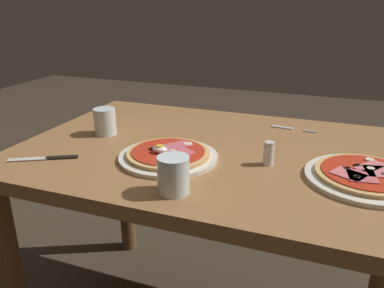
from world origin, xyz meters
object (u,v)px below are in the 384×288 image
at_px(pizza_across_left, 366,176).
at_px(water_glass_far, 173,177).
at_px(salt_shaker, 269,153).
at_px(knife, 48,158).
at_px(water_glass_near, 105,123).
at_px(pizza_foreground, 168,155).
at_px(fork, 290,129).
at_px(dining_table, 221,182).

xyz_separation_m(pizza_across_left, water_glass_far, (-0.43, -0.23, 0.03)).
bearing_deg(salt_shaker, knife, -163.02).
height_order(water_glass_near, salt_shaker, water_glass_near).
bearing_deg(water_glass_near, water_glass_far, -39.12).
distance_m(pizza_across_left, knife, 0.87).
height_order(pizza_foreground, fork, pizza_foreground).
bearing_deg(pizza_foreground, dining_table, 45.73).
relative_size(pizza_foreground, water_glass_near, 3.20).
height_order(water_glass_far, fork, water_glass_far).
bearing_deg(salt_shaker, pizza_across_left, -3.32).
bearing_deg(dining_table, knife, -150.89).
relative_size(water_glass_far, salt_shaker, 1.36).
xyz_separation_m(water_glass_near, water_glass_far, (0.38, -0.31, 0.00)).
bearing_deg(water_glass_far, dining_table, 84.64).
distance_m(pizza_across_left, water_glass_far, 0.49).
bearing_deg(dining_table, fork, 57.41).
bearing_deg(pizza_foreground, fork, 53.28).
height_order(water_glass_near, water_glass_far, water_glass_far).
bearing_deg(knife, fork, 39.97).
height_order(pizza_across_left, knife, pizza_across_left).
relative_size(water_glass_near, water_glass_far, 0.98).
bearing_deg(pizza_across_left, water_glass_near, 174.27).
bearing_deg(water_glass_far, knife, 171.76).
distance_m(water_glass_far, knife, 0.43).
distance_m(pizza_across_left, salt_shaker, 0.25).
height_order(dining_table, knife, knife).
xyz_separation_m(dining_table, knife, (-0.45, -0.25, 0.11)).
distance_m(dining_table, fork, 0.34).
relative_size(pizza_across_left, water_glass_near, 3.39).
xyz_separation_m(water_glass_far, salt_shaker, (0.18, 0.24, -0.01)).
xyz_separation_m(pizza_across_left, fork, (-0.23, 0.35, -0.01)).
relative_size(pizza_foreground, salt_shaker, 4.27).
relative_size(dining_table, water_glass_near, 13.95).
xyz_separation_m(pizza_across_left, knife, (-0.85, -0.17, -0.01)).
height_order(dining_table, fork, fork).
relative_size(water_glass_near, fork, 0.57).
distance_m(fork, knife, 0.81).
bearing_deg(dining_table, salt_shaker, -23.24).
bearing_deg(knife, water_glass_far, -8.24).
height_order(knife, salt_shaker, salt_shaker).
xyz_separation_m(pizza_foreground, salt_shaker, (0.28, 0.06, 0.02)).
height_order(water_glass_far, knife, water_glass_far).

